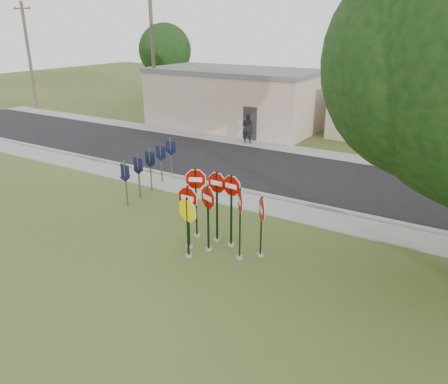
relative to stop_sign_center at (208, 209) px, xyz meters
The scene contains 20 objects.
ground 1.85m from the stop_sign_center, 88.21° to the right, with size 120.00×120.00×0.00m, color #39501E.
sidewalk_near 4.64m from the stop_sign_center, 89.55° to the left, with size 60.00×1.60×0.06m, color gray.
road 9.02m from the stop_sign_center, 89.78° to the left, with size 60.00×7.00×0.04m, color black.
sidewalk_far 13.28m from the stop_sign_center, 89.85° to the left, with size 60.00×1.60×0.06m, color gray.
curb 5.59m from the stop_sign_center, 89.64° to the left, with size 60.00×0.20×0.14m, color gray.
stop_sign_center is the anchor object (origin of this frame).
stop_sign_yellow 0.79m from the stop_sign_center, 113.96° to the right, with size 1.07×0.24×2.18m.
stop_sign_left 0.69m from the stop_sign_center, 164.64° to the right, with size 1.04×0.24×2.33m.
stop_sign_right 1.16m from the stop_sign_center, ahead, with size 0.66×0.83×2.52m.
stop_sign_back_right 0.84m from the stop_sign_center, 53.89° to the left, with size 0.97×0.24×2.67m.
stop_sign_back_left 0.75m from the stop_sign_center, 99.16° to the left, with size 1.00×0.24×2.66m.
stop_sign_far_right 1.76m from the stop_sign_center, 18.60° to the left, with size 0.68×0.87×2.20m.
stop_sign_far_left 1.14m from the stop_sign_center, 145.10° to the left, with size 0.91×0.44×2.65m.
route_sign_row 6.36m from the stop_sign_center, 147.62° to the left, with size 1.43×4.63×2.00m.
building_stucco 19.14m from the stop_sign_center, 117.94° to the left, with size 12.20×6.20×4.20m.
building_house 21.11m from the stop_sign_center, 84.43° to the left, with size 11.60×11.60×6.20m.
utility_pole_near 20.15m from the stop_sign_center, 134.72° to the left, with size 2.20×0.26×9.50m.
utility_pole_far 31.49m from the stop_sign_center, 153.24° to the left, with size 2.20×0.26×9.00m.
bg_tree_left 30.57m from the stop_sign_center, 131.08° to the left, with size 4.90×4.90×7.35m.
pedestrian 14.21m from the stop_sign_center, 113.47° to the left, with size 0.69×0.45×1.88m, color black.
Camera 1 is at (7.21, -9.71, 7.05)m, focal length 35.00 mm.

